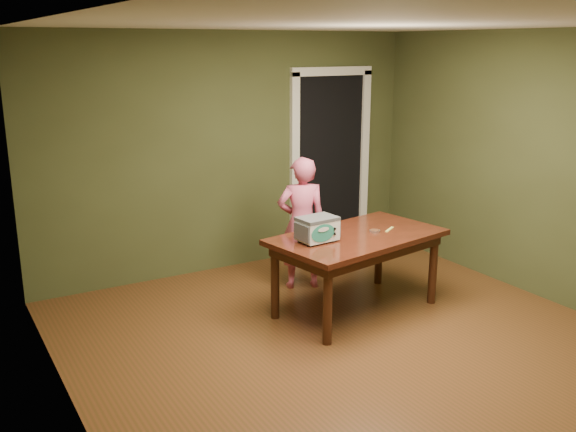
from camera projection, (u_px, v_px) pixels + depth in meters
The scene contains 8 objects.
floor at pixel (365, 352), 5.27m from camera, with size 5.00×5.00×0.00m, color brown.
room_shell at pixel (372, 146), 4.83m from camera, with size 4.52×5.02×2.61m.
doorway at pixel (316, 160), 7.95m from camera, with size 1.10×0.66×2.25m.
dining_table at pixel (357, 245), 5.95m from camera, with size 1.73×1.15×0.75m.
toy_oven at pixel (317, 228), 5.69m from camera, with size 0.38×0.27×0.22m.
baking_pan at pixel (375, 231), 5.99m from camera, with size 0.10×0.10×0.02m.
spatula at pixel (390, 229), 6.07m from camera, with size 0.18×0.03×0.01m, color #D2CF5B.
child at pixel (302, 223), 6.54m from camera, with size 0.50×0.33×1.37m, color #D9597F.
Camera 1 is at (-2.97, -3.83, 2.45)m, focal length 40.00 mm.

